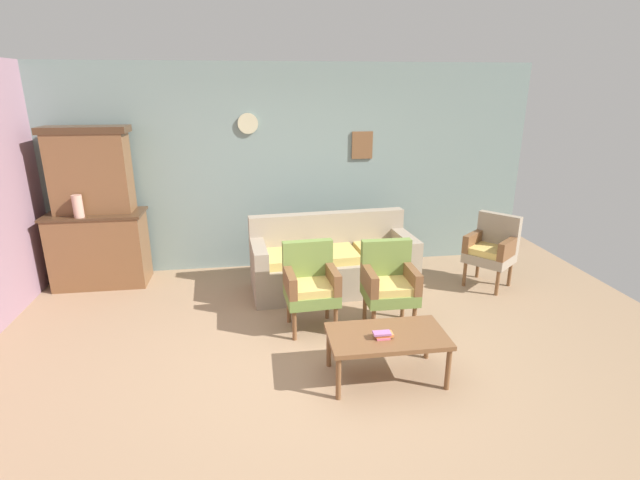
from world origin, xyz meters
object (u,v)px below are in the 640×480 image
object	(u,v)px
vase_on_cabinet	(78,206)
coffee_table	(387,339)
armchair_near_couch_end	(310,283)
floral_couch	(333,263)
wingback_chair_by_fireplace	(492,247)
book_stack_on_table	(383,335)
armchair_near_cabinet	(389,281)
side_cabinet	(100,249)

from	to	relation	value
vase_on_cabinet	coffee_table	distance (m)	3.94
vase_on_cabinet	armchair_near_couch_end	world-z (taller)	vase_on_cabinet
vase_on_cabinet	floral_couch	size ratio (longest dim) A/B	0.13
wingback_chair_by_fireplace	book_stack_on_table	xyz separation A→B (m)	(-1.89, -1.81, -0.05)
armchair_near_cabinet	coffee_table	xyz separation A→B (m)	(-0.27, -0.91, -0.12)
side_cabinet	wingback_chair_by_fireplace	size ratio (longest dim) A/B	1.28
armchair_near_couch_end	wingback_chair_by_fireplace	xyz separation A→B (m)	(2.37, 0.76, 0.00)
armchair_near_couch_end	coffee_table	distance (m)	1.13
vase_on_cabinet	book_stack_on_table	size ratio (longest dim) A/B	1.59
side_cabinet	coffee_table	distance (m)	3.90
floral_couch	armchair_near_couch_end	distance (m)	1.05
armchair_near_cabinet	book_stack_on_table	xyz separation A→B (m)	(-0.33, -0.96, -0.05)
floral_couch	armchair_near_cabinet	bearing A→B (deg)	-68.54
floral_couch	armchair_near_cabinet	distance (m)	1.13
book_stack_on_table	floral_couch	bearing A→B (deg)	92.36
book_stack_on_table	armchair_near_couch_end	bearing A→B (deg)	114.32
side_cabinet	armchair_near_couch_end	size ratio (longest dim) A/B	1.28
side_cabinet	floral_couch	xyz separation A→B (m)	(2.86, -0.55, -0.14)
floral_couch	armchair_near_couch_end	xyz separation A→B (m)	(-0.39, -0.95, 0.17)
floral_couch	armchair_near_couch_end	bearing A→B (deg)	-112.36
armchair_near_couch_end	coffee_table	xyz separation A→B (m)	(0.53, -1.00, -0.12)
armchair_near_couch_end	floral_couch	bearing A→B (deg)	67.64
armchair_near_cabinet	book_stack_on_table	world-z (taller)	armchair_near_cabinet
floral_couch	vase_on_cabinet	bearing A→B (deg)	172.98
floral_couch	book_stack_on_table	bearing A→B (deg)	-87.64
side_cabinet	book_stack_on_table	world-z (taller)	side_cabinet
floral_couch	wingback_chair_by_fireplace	size ratio (longest dim) A/B	2.25
wingback_chair_by_fireplace	book_stack_on_table	size ratio (longest dim) A/B	5.31
vase_on_cabinet	armchair_near_couch_end	distance (m)	2.95
vase_on_cabinet	armchair_near_couch_end	xyz separation A→B (m)	(2.58, -1.32, -0.57)
vase_on_cabinet	wingback_chair_by_fireplace	size ratio (longest dim) A/B	0.30
armchair_near_couch_end	armchair_near_cabinet	world-z (taller)	same
coffee_table	floral_couch	bearing A→B (deg)	94.00
armchair_near_couch_end	wingback_chair_by_fireplace	world-z (taller)	same
wingback_chair_by_fireplace	book_stack_on_table	bearing A→B (deg)	-136.18
floral_couch	armchair_near_couch_end	size ratio (longest dim) A/B	2.25
floral_couch	coffee_table	distance (m)	1.95
book_stack_on_table	vase_on_cabinet	bearing A→B (deg)	142.20
floral_couch	armchair_near_cabinet	xyz separation A→B (m)	(0.41, -1.04, 0.17)
armchair_near_couch_end	coffee_table	world-z (taller)	armchair_near_couch_end
floral_couch	coffee_table	size ratio (longest dim) A/B	2.03
side_cabinet	coffee_table	size ratio (longest dim) A/B	1.16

